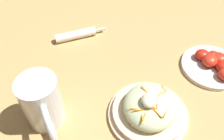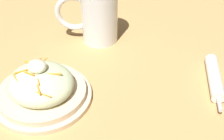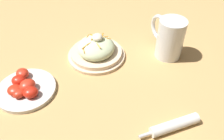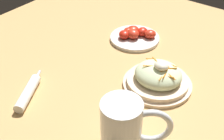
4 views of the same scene
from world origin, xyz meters
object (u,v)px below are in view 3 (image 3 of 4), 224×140
object	(u,v)px
salad_plate	(96,50)
tomato_plate	(25,88)
beer_mug	(169,40)
napkin_roll	(174,125)

from	to	relation	value
salad_plate	tomato_plate	size ratio (longest dim) A/B	1.13
beer_mug	napkin_roll	bearing A→B (deg)	-177.85
salad_plate	napkin_roll	world-z (taller)	salad_plate
beer_mug	napkin_roll	size ratio (longest dim) A/B	0.91
tomato_plate	beer_mug	bearing A→B (deg)	-59.89
salad_plate	tomato_plate	bearing A→B (deg)	137.59
salad_plate	tomato_plate	world-z (taller)	salad_plate
salad_plate	napkin_roll	bearing A→B (deg)	-135.61
beer_mug	tomato_plate	world-z (taller)	beer_mug
tomato_plate	napkin_roll	bearing A→B (deg)	-98.77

